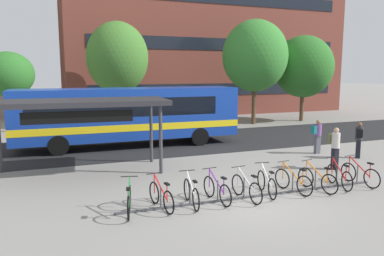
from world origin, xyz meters
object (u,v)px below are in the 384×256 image
parked_bicycle_red_1 (161,196)px  parked_bicycle_red_8 (339,177)px  city_bus (130,114)px  parked_bicycle_purple_3 (217,190)px  transit_shelter (78,105)px  commuter_teal_pack_0 (317,134)px  street_tree_3 (303,67)px  street_tree_1 (8,75)px  parked_bicycle_orange_6 (293,181)px  parked_bicycle_red_9 (360,174)px  street_tree_2 (255,56)px  parked_bicycle_white_2 (191,193)px  parked_bicycle_green_0 (129,201)px  commuter_black_pack_1 (359,138)px  parked_bicycle_silver_4 (246,188)px  parked_bicycle_orange_7 (317,180)px  street_tree_0 (117,58)px  commuter_olive_pack_2 (335,145)px  parked_bicycle_white_5 (267,184)px

parked_bicycle_red_1 → parked_bicycle_red_8: (6.54, -0.21, 0.00)m
city_bus → parked_bicycle_purple_3: size_ratio=7.02×
parked_bicycle_red_8 → transit_shelter: bearing=70.4°
commuter_teal_pack_0 → street_tree_3: street_tree_3 is taller
commuter_teal_pack_0 → street_tree_1: 20.19m
parked_bicycle_red_1 → parked_bicycle_orange_6: bearing=-99.9°
parked_bicycle_red_9 → commuter_teal_pack_0: (2.04, 4.85, 0.60)m
parked_bicycle_purple_3 → street_tree_2: 19.01m
transit_shelter → street_tree_2: 17.46m
parked_bicycle_white_2 → parked_bicycle_red_1: bearing=91.7°
city_bus → street_tree_2: street_tree_2 is taller
parked_bicycle_green_0 → commuter_black_pack_1: (11.64, 3.12, 0.61)m
parked_bicycle_red_8 → commuter_teal_pack_0: 5.67m
parked_bicycle_silver_4 → parked_bicycle_orange_6: bearing=-92.5°
parked_bicycle_red_8 → commuter_teal_pack_0: (2.95, 4.81, 0.60)m
city_bus → parked_bicycle_orange_6: size_ratio=7.08×
parked_bicycle_purple_3 → commuter_teal_pack_0: (7.67, 4.64, 0.60)m
parked_bicycle_white_2 → parked_bicycle_red_8: same height
parked_bicycle_green_0 → parked_bicycle_orange_6: bearing=-76.6°
parked_bicycle_green_0 → parked_bicycle_orange_7: size_ratio=0.99×
parked_bicycle_red_1 → parked_bicycle_red_9: size_ratio=0.99×
transit_shelter → commuter_black_pack_1: size_ratio=4.19×
parked_bicycle_white_2 → parked_bicycle_orange_7: same height
parked_bicycle_white_2 → street_tree_0: (0.98, 17.84, 4.72)m
parked_bicycle_green_0 → street_tree_2: 20.66m
transit_shelter → parked_bicycle_red_1: bearing=-65.2°
parked_bicycle_orange_7 → street_tree_3: 19.73m
parked_bicycle_purple_3 → transit_shelter: bearing=30.7°
commuter_black_pack_1 → street_tree_3: street_tree_3 is taller
city_bus → parked_bicycle_purple_3: (0.68, -9.92, -1.39)m
commuter_olive_pack_2 → street_tree_0: (-6.23, 15.93, 4.08)m
parked_bicycle_silver_4 → street_tree_0: 18.61m
street_tree_2 → commuter_olive_pack_2: bearing=-106.2°
transit_shelter → commuter_teal_pack_0: (11.41, -0.43, -1.80)m
parked_bicycle_white_2 → street_tree_3: street_tree_3 is taller
parked_bicycle_green_0 → parked_bicycle_silver_4: same height
commuter_olive_pack_2 → transit_shelter: bearing=-103.3°
city_bus → transit_shelter: size_ratio=1.68×
city_bus → commuter_black_pack_1: bearing=-34.6°
parked_bicycle_red_9 → parked_bicycle_green_0: bearing=83.5°
street_tree_2 → parked_bicycle_orange_6: bearing=-115.7°
parked_bicycle_green_0 → commuter_olive_pack_2: bearing=-64.3°
transit_shelter → parked_bicycle_purple_3: bearing=-49.6°
commuter_teal_pack_0 → parked_bicycle_white_5: bearing=-141.2°
parked_bicycle_white_2 → parked_bicycle_orange_6: same height
parked_bicycle_green_0 → street_tree_3: (17.75, 15.49, 4.11)m
city_bus → commuter_black_pack_1: 11.73m
street_tree_0 → transit_shelter: bearing=-106.8°
parked_bicycle_red_1 → parked_bicycle_white_5: bearing=-98.7°
parked_bicycle_silver_4 → street_tree_3: bearing=-47.0°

